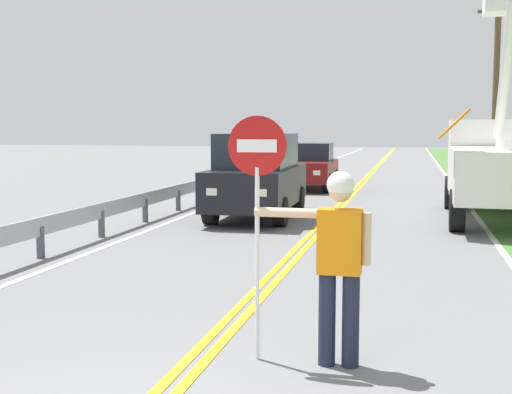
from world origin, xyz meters
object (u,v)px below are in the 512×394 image
at_px(stop_sign_paddle, 257,182).
at_px(utility_bucket_truck, 497,161).
at_px(flagger_worker, 338,256).
at_px(utility_pole_mid, 496,84).
at_px(oncoming_suv_nearest, 258,175).
at_px(oncoming_sedan_second, 309,167).

xyz_separation_m(stop_sign_paddle, utility_bucket_truck, (3.48, 11.27, -0.28)).
relative_size(flagger_worker, utility_pole_mid, 0.22).
height_order(utility_bucket_truck, utility_pole_mid, utility_pole_mid).
distance_m(flagger_worker, utility_bucket_truck, 11.60).
height_order(flagger_worker, stop_sign_paddle, stop_sign_paddle).
distance_m(utility_bucket_truck, utility_pole_mid, 15.25).
bearing_deg(stop_sign_paddle, utility_pole_mid, 79.00).
relative_size(utility_bucket_truck, utility_pole_mid, 0.84).
height_order(oncoming_suv_nearest, utility_pole_mid, utility_pole_mid).
height_order(utility_bucket_truck, oncoming_sedan_second, utility_bucket_truck).
xyz_separation_m(flagger_worker, utility_bucket_truck, (2.71, 11.27, 0.38)).
bearing_deg(utility_pole_mid, stop_sign_paddle, -101.00).
distance_m(stop_sign_paddle, utility_bucket_truck, 11.80).
bearing_deg(utility_pole_mid, oncoming_sedan_second, -132.29).
bearing_deg(flagger_worker, utility_pole_mid, 80.63).
distance_m(flagger_worker, utility_pole_mid, 26.71).
height_order(oncoming_suv_nearest, oncoming_sedan_second, oncoming_suv_nearest).
bearing_deg(oncoming_suv_nearest, utility_pole_mid, 65.40).
distance_m(flagger_worker, stop_sign_paddle, 1.02).
bearing_deg(oncoming_suv_nearest, utility_bucket_truck, 12.52).
bearing_deg(oncoming_suv_nearest, flagger_worker, -72.77).
height_order(stop_sign_paddle, utility_bucket_truck, utility_bucket_truck).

